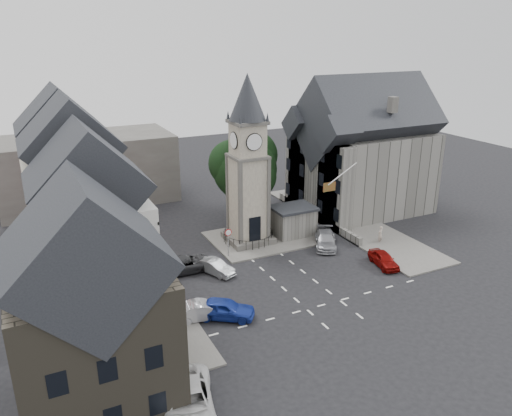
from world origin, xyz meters
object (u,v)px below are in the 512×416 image
stone_shelter (293,221)px  car_east_red (384,259)px  clock_tower (248,162)px  car_west_blue (224,309)px  pedestrian (380,235)px

stone_shelter → car_east_red: 10.40m
car_east_red → clock_tower: bearing=140.6°
car_west_blue → pedestrian: 19.88m
clock_tower → pedestrian: size_ratio=9.18×
car_east_red → car_west_blue: bearing=-163.4°
car_west_blue → car_east_red: 16.09m
clock_tower → stone_shelter: 8.15m
clock_tower → car_west_blue: clock_tower is taller
car_west_blue → pedestrian: bearing=-39.3°
stone_shelter → car_west_blue: 16.75m
clock_tower → stone_shelter: size_ratio=3.78×
clock_tower → pedestrian: (11.50, -5.99, -7.23)m
clock_tower → pedestrian: bearing=-27.5°
clock_tower → car_east_red: size_ratio=4.34×
clock_tower → stone_shelter: (4.80, -0.49, -6.57)m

